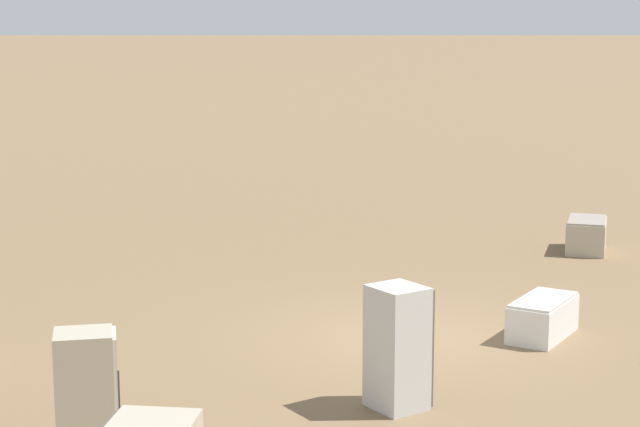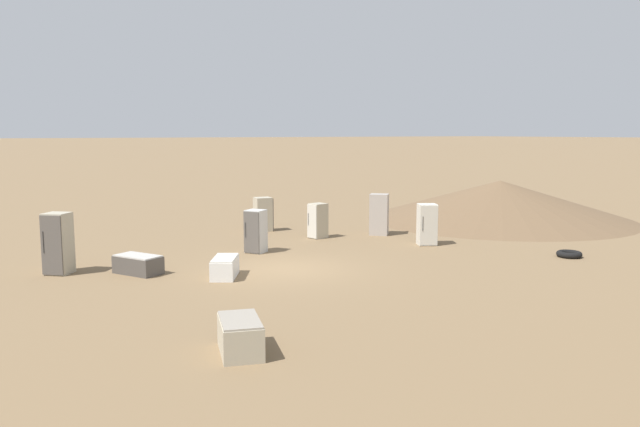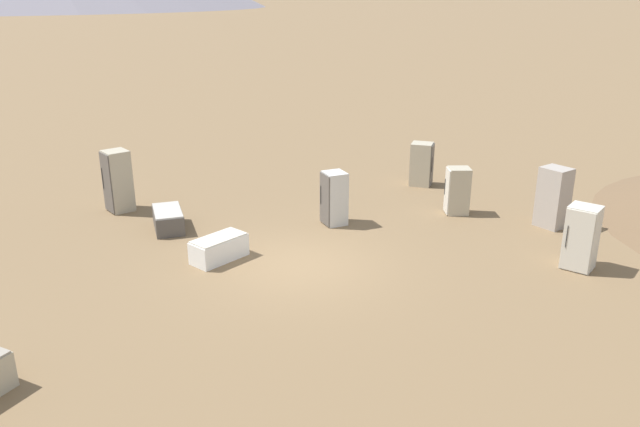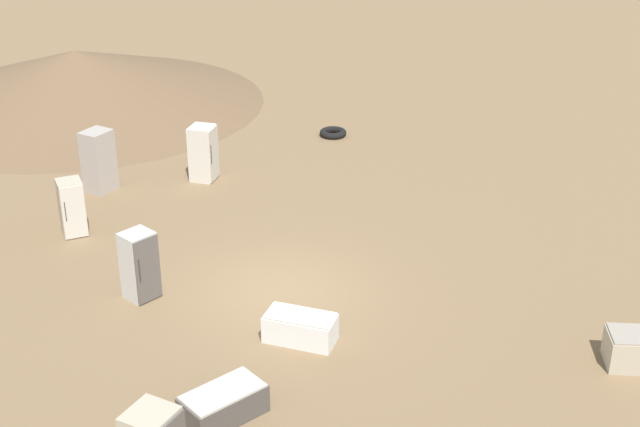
% 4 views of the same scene
% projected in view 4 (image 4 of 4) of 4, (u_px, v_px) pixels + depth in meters
% --- Properties ---
extents(ground_plane, '(1000.00, 1000.00, 0.00)m').
position_uv_depth(ground_plane, '(282.00, 291.00, 20.22)').
color(ground_plane, brown).
extents(dirt_mound, '(13.40, 13.40, 1.99)m').
position_uv_depth(dirt_mound, '(77.00, 78.00, 32.07)').
color(dirt_mound, brown).
rests_on(dirt_mound, ground_plane).
extents(discarded_fridge_0, '(0.93, 0.94, 1.63)m').
position_uv_depth(discarded_fridge_0, '(203.00, 153.00, 25.79)').
color(discarded_fridge_0, beige).
rests_on(discarded_fridge_0, ground_plane).
extents(discarded_fridge_2, '(1.70, 1.41, 0.59)m').
position_uv_depth(discarded_fridge_2, '(223.00, 404.00, 15.99)').
color(discarded_fridge_2, '#4C4742').
rests_on(discarded_fridge_2, ground_plane).
extents(discarded_fridge_3, '(1.60, 1.35, 0.62)m').
position_uv_depth(discarded_fridge_3, '(300.00, 328.00, 18.26)').
color(discarded_fridge_3, white).
rests_on(discarded_fridge_3, ground_plane).
extents(discarded_fridge_5, '(1.03, 1.03, 1.78)m').
position_uv_depth(discarded_fridge_5, '(98.00, 161.00, 25.03)').
color(discarded_fridge_5, '#A89E93').
rests_on(discarded_fridge_5, ground_plane).
extents(discarded_fridge_6, '(0.71, 0.79, 1.46)m').
position_uv_depth(discarded_fridge_6, '(72.00, 208.00, 22.57)').
color(discarded_fridge_6, '#B2A88E').
rests_on(discarded_fridge_6, ground_plane).
extents(discarded_fridge_8, '(0.90, 0.89, 1.59)m').
position_uv_depth(discarded_fridge_8, '(140.00, 265.00, 19.66)').
color(discarded_fridge_8, silver).
rests_on(discarded_fridge_8, ground_plane).
extents(scrap_tire, '(0.89, 0.89, 0.21)m').
position_uv_depth(scrap_tire, '(333.00, 133.00, 29.40)').
color(scrap_tire, black).
rests_on(scrap_tire, ground_plane).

